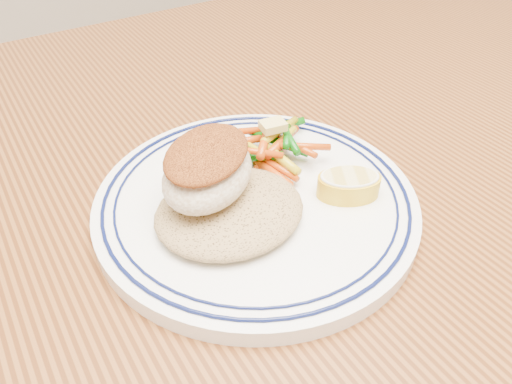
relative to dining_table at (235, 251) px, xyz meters
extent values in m
cube|color=#522910|center=(0.00, 0.00, 0.08)|extent=(1.50, 0.90, 0.04)
cylinder|color=#522910|center=(0.68, 0.38, -0.30)|extent=(0.07, 0.07, 0.71)
cylinder|color=white|center=(0.00, -0.05, 0.10)|extent=(0.27, 0.27, 0.01)
torus|color=#0A113F|center=(0.00, -0.05, 0.11)|extent=(0.26, 0.26, 0.00)
torus|color=#0A113F|center=(0.00, -0.05, 0.11)|extent=(0.24, 0.24, 0.00)
ellipsoid|color=olive|center=(-0.04, -0.06, 0.12)|extent=(0.12, 0.11, 0.02)
ellipsoid|color=beige|center=(-0.04, -0.04, 0.15)|extent=(0.11, 0.11, 0.04)
ellipsoid|color=brown|center=(-0.04, -0.04, 0.16)|extent=(0.10, 0.10, 0.02)
cylinder|color=#B33C08|center=(0.04, -0.01, 0.12)|extent=(0.05, 0.03, 0.01)
cylinder|color=#0C570A|center=(0.01, 0.00, 0.12)|extent=(0.04, 0.05, 0.01)
cylinder|color=#0C570A|center=(0.02, -0.01, 0.12)|extent=(0.05, 0.04, 0.01)
cylinder|color=#0C570A|center=(0.01, 0.00, 0.12)|extent=(0.06, 0.02, 0.01)
cylinder|color=#B33C08|center=(0.02, -0.04, 0.12)|extent=(0.01, 0.05, 0.01)
cylinder|color=#0C570A|center=(0.07, 0.02, 0.12)|extent=(0.05, 0.02, 0.01)
cylinder|color=#0C570A|center=(0.01, 0.01, 0.12)|extent=(0.03, 0.05, 0.01)
cylinder|color=#B33C08|center=(0.03, -0.03, 0.12)|extent=(0.02, 0.05, 0.01)
cylinder|color=gold|center=(0.03, -0.01, 0.12)|extent=(0.02, 0.06, 0.01)
cylinder|color=#0C570A|center=(0.02, -0.01, 0.12)|extent=(0.04, 0.03, 0.01)
cylinder|color=#0C570A|center=(0.05, -0.01, 0.12)|extent=(0.04, 0.06, 0.02)
cylinder|color=gold|center=(0.03, -0.03, 0.13)|extent=(0.01, 0.05, 0.01)
cylinder|color=#B33C08|center=(0.03, 0.01, 0.13)|extent=(0.06, 0.02, 0.01)
cylinder|color=#B33C08|center=(0.05, -0.01, 0.13)|extent=(0.06, 0.03, 0.01)
cylinder|color=#B33C08|center=(0.06, -0.02, 0.13)|extent=(0.01, 0.05, 0.01)
cylinder|color=gold|center=(0.05, -0.01, 0.13)|extent=(0.05, 0.02, 0.01)
cylinder|color=gold|center=(0.05, 0.00, 0.13)|extent=(0.06, 0.03, 0.01)
cylinder|color=#B33C08|center=(0.06, -0.03, 0.13)|extent=(0.04, 0.03, 0.01)
cylinder|color=#0C570A|center=(0.05, -0.01, 0.13)|extent=(0.03, 0.06, 0.01)
cylinder|color=#0C570A|center=(0.06, -0.01, 0.13)|extent=(0.04, 0.05, 0.01)
cylinder|color=#B33C08|center=(0.03, -0.01, 0.13)|extent=(0.04, 0.05, 0.01)
cylinder|color=#B33C08|center=(0.01, -0.02, 0.13)|extent=(0.04, 0.04, 0.01)
cylinder|color=#B33C08|center=(0.01, 0.02, 0.13)|extent=(0.06, 0.02, 0.01)
cube|color=#E4D06F|center=(0.04, 0.00, 0.14)|extent=(0.02, 0.02, 0.01)
torus|color=white|center=(0.06, -0.09, 0.13)|extent=(0.07, 0.07, 0.00)
camera|label=1|loc=(-0.18, -0.32, 0.38)|focal=35.00mm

